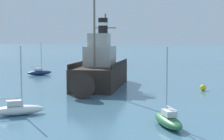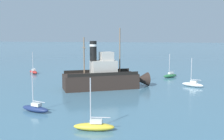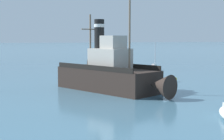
{
  "view_description": "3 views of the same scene",
  "coord_description": "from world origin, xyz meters",
  "px_view_note": "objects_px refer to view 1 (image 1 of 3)",
  "views": [
    {
      "loc": [
        -27.46,
        31.53,
        5.37
      ],
      "look_at": [
        -2.65,
        1.66,
        1.87
      ],
      "focal_mm": 55.0,
      "sensor_mm": 36.0,
      "label": 1
    },
    {
      "loc": [
        41.91,
        14.95,
        8.73
      ],
      "look_at": [
        -2.32,
        4.43,
        3.06
      ],
      "focal_mm": 45.0,
      "sensor_mm": 36.0,
      "label": 2
    },
    {
      "loc": [
        7.58,
        38.81,
        5.89
      ],
      "look_at": [
        -2.48,
        2.33,
        2.19
      ],
      "focal_mm": 55.0,
      "sensor_mm": 36.0,
      "label": 3
    }
  ],
  "objects_px": {
    "old_tugboat": "(100,71)",
    "sailboat_white": "(17,109)",
    "sailboat_green": "(168,120)",
    "mooring_buoy": "(203,88)",
    "sailboat_navy": "(40,72)"
  },
  "relations": [
    {
      "from": "sailboat_green",
      "to": "sailboat_navy",
      "type": "bearing_deg",
      "value": -25.03
    },
    {
      "from": "sailboat_white",
      "to": "old_tugboat",
      "type": "bearing_deg",
      "value": -71.05
    },
    {
      "from": "old_tugboat",
      "to": "sailboat_white",
      "type": "height_order",
      "value": "old_tugboat"
    },
    {
      "from": "sailboat_white",
      "to": "mooring_buoy",
      "type": "distance_m",
      "value": 19.93
    },
    {
      "from": "old_tugboat",
      "to": "sailboat_navy",
      "type": "relative_size",
      "value": 2.89
    },
    {
      "from": "sailboat_green",
      "to": "sailboat_navy",
      "type": "height_order",
      "value": "same"
    },
    {
      "from": "old_tugboat",
      "to": "sailboat_navy",
      "type": "xyz_separation_m",
      "value": [
        15.67,
        -3.97,
        -1.4
      ]
    },
    {
      "from": "old_tugboat",
      "to": "sailboat_navy",
      "type": "bearing_deg",
      "value": -14.23
    },
    {
      "from": "mooring_buoy",
      "to": "old_tugboat",
      "type": "bearing_deg",
      "value": 26.58
    },
    {
      "from": "sailboat_navy",
      "to": "old_tugboat",
      "type": "bearing_deg",
      "value": 165.77
    },
    {
      "from": "sailboat_navy",
      "to": "mooring_buoy",
      "type": "height_order",
      "value": "sailboat_navy"
    },
    {
      "from": "old_tugboat",
      "to": "sailboat_white",
      "type": "relative_size",
      "value": 2.89
    },
    {
      "from": "sailboat_green",
      "to": "mooring_buoy",
      "type": "relative_size",
      "value": 7.65
    },
    {
      "from": "old_tugboat",
      "to": "sailboat_green",
      "type": "bearing_deg",
      "value": 145.26
    },
    {
      "from": "old_tugboat",
      "to": "mooring_buoy",
      "type": "height_order",
      "value": "old_tugboat"
    }
  ]
}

